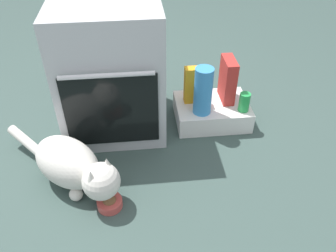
{
  "coord_description": "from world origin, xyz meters",
  "views": [
    {
      "loc": [
        0.18,
        -1.33,
        1.38
      ],
      "look_at": [
        0.33,
        0.08,
        0.25
      ],
      "focal_mm": 36.72,
      "sensor_mm": 36.0,
      "label": 1
    }
  ],
  "objects": [
    {
      "name": "juice_carton",
      "position": [
        0.52,
        0.47,
        0.25
      ],
      "size": [
        0.09,
        0.06,
        0.24
      ],
      "primitive_type": "cube",
      "color": "orange",
      "rests_on": "pantry_cabinet"
    },
    {
      "name": "oven",
      "position": [
        0.04,
        0.47,
        0.39
      ],
      "size": [
        0.59,
        0.63,
        0.79
      ],
      "color": "#B7BABF",
      "rests_on": "ground"
    },
    {
      "name": "soda_can",
      "position": [
        0.83,
        0.34,
        0.19
      ],
      "size": [
        0.07,
        0.07,
        0.12
      ],
      "primitive_type": "cylinder",
      "color": "green",
      "rests_on": "pantry_cabinet"
    },
    {
      "name": "cat",
      "position": [
        -0.17,
        -0.05,
        0.14
      ],
      "size": [
        0.67,
        0.63,
        0.27
      ],
      "rotation": [
        0.0,
        0.0,
        -0.75
      ],
      "color": "silver",
      "rests_on": "ground"
    },
    {
      "name": "cereal_box",
      "position": [
        0.75,
        0.47,
        0.27
      ],
      "size": [
        0.07,
        0.18,
        0.28
      ],
      "primitive_type": "cube",
      "color": "#B72D28",
      "rests_on": "pantry_cabinet"
    },
    {
      "name": "pantry_cabinet",
      "position": [
        0.66,
        0.43,
        0.07
      ],
      "size": [
        0.46,
        0.34,
        0.13
      ],
      "primitive_type": "cube",
      "color": "white",
      "rests_on": "ground"
    },
    {
      "name": "water_bottle",
      "position": [
        0.57,
        0.35,
        0.28
      ],
      "size": [
        0.11,
        0.11,
        0.3
      ],
      "primitive_type": "cylinder",
      "color": "#388CD1",
      "rests_on": "pantry_cabinet"
    },
    {
      "name": "ground",
      "position": [
        0.0,
        0.0,
        0.0
      ],
      "size": [
        8.0,
        8.0,
        0.0
      ],
      "primitive_type": "plane",
      "color": "#384C47"
    },
    {
      "name": "food_bowl",
      "position": [
        0.01,
        -0.21,
        0.03
      ],
      "size": [
        0.13,
        0.13,
        0.07
      ],
      "color": "#C64C47",
      "rests_on": "ground"
    }
  ]
}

